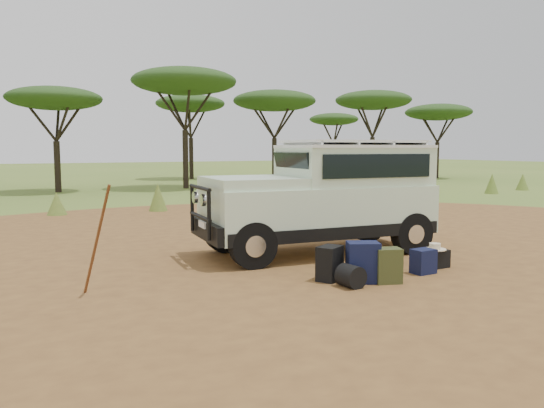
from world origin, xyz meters
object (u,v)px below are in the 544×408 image
backpack_navy (363,262)px  safari_vehicle (325,199)px  hard_case (434,259)px  walking_staff (97,240)px  duffel_navy (423,262)px  backpack_olive (388,266)px  backpack_black (330,264)px

backpack_navy → safari_vehicle: bearing=95.7°
safari_vehicle → hard_case: safari_vehicle is taller
walking_staff → duffel_navy: (4.85, -1.12, -0.57)m
safari_vehicle → backpack_olive: 2.58m
hard_case → backpack_navy: bearing=-174.5°
backpack_black → duffel_navy: bearing=-39.9°
safari_vehicle → duffel_navy: safari_vehicle is taller
backpack_olive → duffel_navy: 0.93m
safari_vehicle → duffel_navy: (0.43, -2.21, -0.84)m
backpack_olive → backpack_black: bearing=161.5°
backpack_black → backpack_olive: backpack_black is taller
safari_vehicle → backpack_navy: (-0.77, -2.20, -0.74)m
backpack_navy → duffel_navy: size_ratio=1.53×
backpack_black → backpack_navy: (0.39, -0.31, 0.04)m
backpack_navy → backpack_olive: 0.37m
walking_staff → backpack_olive: bearing=-48.2°
backpack_black → hard_case: size_ratio=1.23×
duffel_navy → safari_vehicle: bearing=99.0°
duffel_navy → hard_case: bearing=24.1°
duffel_navy → walking_staff: bearing=165.0°
safari_vehicle → backpack_olive: safari_vehicle is taller
hard_case → backpack_olive: bearing=-164.7°
backpack_black → duffel_navy: 1.62m
backpack_navy → duffel_navy: bearing=24.7°
backpack_olive → walking_staff: bearing=-179.7°
backpack_black → safari_vehicle: bearing=30.0°
backpack_olive → safari_vehicle: bearing=97.6°
walking_staff → backpack_navy: bearing=-46.7°
backpack_olive → hard_case: backpack_olive is taller
backpack_navy → backpack_black: bearing=165.8°
safari_vehicle → duffel_navy: bearing=-73.7°
walking_staff → backpack_navy: 3.84m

